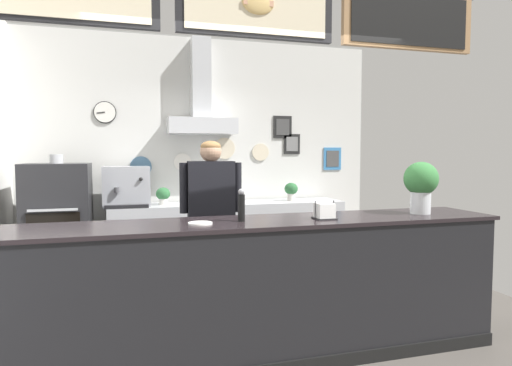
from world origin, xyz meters
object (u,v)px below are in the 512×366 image
Objects in this scene: shop_worker at (211,219)px; potted_oregano at (163,195)px; napkin_holder at (324,211)px; pepper_grinder at (241,205)px; pizza_oven at (58,228)px; basil_vase at (421,185)px; condiment_plate at (200,223)px; espresso_machine at (127,187)px; potted_basil at (291,190)px.

potted_oregano is at bearing -69.03° from shop_worker.
napkin_holder is 0.64m from pepper_grinder.
pepper_grinder is at bearing -54.19° from pizza_oven.
potted_oregano is 2.40m from pepper_grinder.
shop_worker is at bearing 142.93° from basil_vase.
pizza_oven is 2.54m from condiment_plate.
pizza_oven reaches higher than espresso_machine.
shop_worker reaches higher than napkin_holder.
shop_worker is 6.95× the size of pepper_grinder.
shop_worker reaches higher than pepper_grinder.
basil_vase is at bearing -51.16° from potted_oregano.
potted_oregano is 2.63m from napkin_holder.
pizza_oven is 7.25× the size of potted_oregano.
shop_worker is at bearing -137.16° from potted_basil.
pepper_grinder is at bearing -118.52° from potted_basil.
basil_vase is (3.08, -2.16, 0.57)m from pizza_oven.
espresso_machine is at bearing 134.95° from basil_vase.
condiment_plate is (0.08, -2.41, 0.02)m from potted_oregano.
potted_basil is (2.10, 0.02, -0.09)m from espresso_machine.
pizza_oven is 2.86m from potted_basil.
napkin_holder is 0.91m from basil_vase.
pizza_oven is at bearing 134.82° from napkin_holder.
shop_worker is 1.97m from basil_vase.
potted_oregano is 1.23× the size of condiment_plate.
espresso_machine is 2.24× the size of pepper_grinder.
napkin_holder is 0.37× the size of basil_vase.
pizza_oven is 9.62× the size of napkin_holder.
pizza_oven reaches higher than potted_oregano.
espresso_machine is at bearing -175.80° from potted_oregano.
basil_vase is (2.34, -2.35, 0.14)m from espresso_machine.
potted_oregano is at bearing 4.20° from espresso_machine.
shop_worker reaches higher than basil_vase.
basil_vase is at bearing -45.05° from espresso_machine.
basil_vase is (0.89, 0.05, 0.18)m from napkin_holder.
condiment_plate is at bearing -78.00° from espresso_machine.
pizza_oven is at bearing 144.96° from basil_vase.
potted_oregano is (-1.67, 0.01, -0.02)m from potted_basil.
basil_vase is (1.54, -1.16, 0.39)m from shop_worker.
basil_vase reaches higher than napkin_holder.
pizza_oven is 6.45× the size of potted_basil.
espresso_machine is at bearing 109.26° from pepper_grinder.
pizza_oven is 2.69m from pepper_grinder.
shop_worker is 7.88× the size of potted_oregano.
potted_basil is at bearing -133.30° from shop_worker.
potted_basil is at bearing 0.50° from espresso_machine.
basil_vase is (1.91, -2.38, 0.25)m from potted_oregano.
pizza_oven reaches higher than napkin_holder.
condiment_plate is (-0.30, -1.20, 0.16)m from shop_worker.
espresso_machine reaches higher than condiment_plate.
potted_oregano is at bearing 179.56° from potted_basil.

